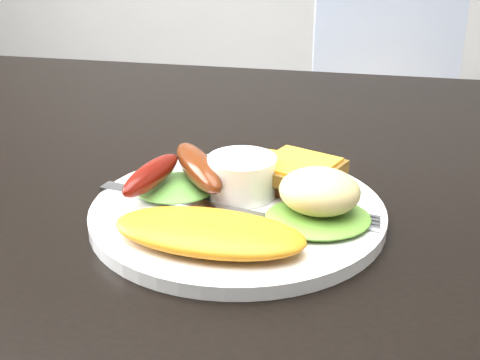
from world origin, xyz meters
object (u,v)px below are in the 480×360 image
object	(u,v)px
dining_chair	(380,139)
plate	(238,213)
person	(278,80)
dining_table	(315,194)

from	to	relation	value
dining_chair	plate	xyz separation A→B (m)	(-0.13, -1.06, 0.31)
dining_chair	person	size ratio (longest dim) A/B	0.29
dining_chair	dining_table	bearing A→B (deg)	-105.94
plate	dining_chair	bearing A→B (deg)	82.74
dining_table	person	distance (m)	0.72
dining_chair	person	world-z (taller)	person
dining_table	person	bearing A→B (deg)	101.31
dining_chair	plate	world-z (taller)	plate
dining_chair	person	xyz separation A→B (m)	(-0.22, -0.25, 0.20)
person	plate	distance (m)	0.82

